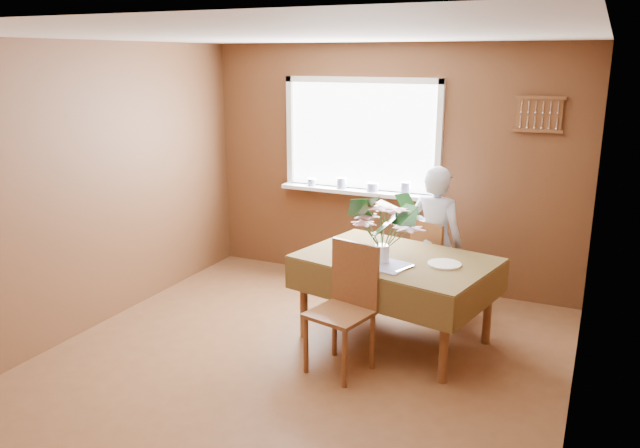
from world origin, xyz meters
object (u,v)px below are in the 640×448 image
at_px(dining_table, 396,267).
at_px(chair_far, 432,262).
at_px(flower_bouquet, 383,223).
at_px(seated_woman, 435,242).
at_px(chair_near, 346,302).

relative_size(dining_table, chair_far, 1.92).
xyz_separation_m(dining_table, flower_bouquet, (-0.06, -0.18, 0.42)).
distance_m(seated_woman, flower_bouquet, 0.97).
xyz_separation_m(dining_table, chair_near, (-0.19, -0.61, -0.12)).
xyz_separation_m(dining_table, chair_far, (0.13, 0.73, -0.16)).
bearing_deg(chair_far, seated_woman, 148.34).
bearing_deg(flower_bouquet, chair_near, -106.96).
bearing_deg(dining_table, chair_near, -95.62).
bearing_deg(chair_far, dining_table, 107.88).
distance_m(dining_table, seated_woman, 0.71).
distance_m(chair_near, flower_bouquet, 0.70).
distance_m(dining_table, chair_far, 0.76).
distance_m(chair_far, chair_near, 1.38).
xyz_separation_m(chair_near, flower_bouquet, (0.13, 0.43, 0.54)).
bearing_deg(dining_table, chair_far, 92.38).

